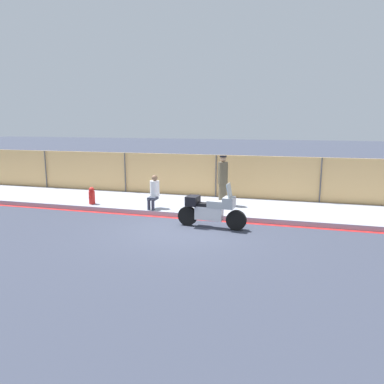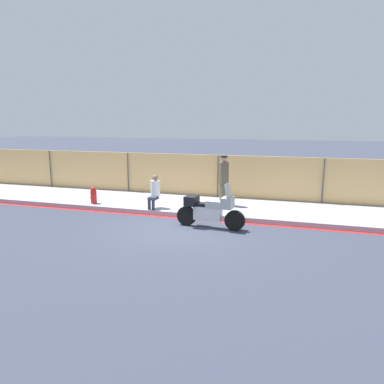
{
  "view_description": "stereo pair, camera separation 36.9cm",
  "coord_description": "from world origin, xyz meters",
  "px_view_note": "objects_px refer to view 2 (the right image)",
  "views": [
    {
      "loc": [
        3.28,
        -10.64,
        3.28
      ],
      "look_at": [
        -0.22,
        1.65,
        0.87
      ],
      "focal_mm": 35.0,
      "sensor_mm": 36.0,
      "label": 1
    },
    {
      "loc": [
        3.63,
        -10.53,
        3.28
      ],
      "look_at": [
        -0.22,
        1.65,
        0.87
      ],
      "focal_mm": 35.0,
      "sensor_mm": 36.0,
      "label": 2
    }
  ],
  "objects_px": {
    "motorcycle": "(210,210)",
    "officer_standing": "(224,180)",
    "fire_hydrant": "(94,195)",
    "person_seated_on_curb": "(155,190)"
  },
  "relations": [
    {
      "from": "officer_standing",
      "to": "motorcycle",
      "type": "bearing_deg",
      "value": -86.76
    },
    {
      "from": "motorcycle",
      "to": "fire_hydrant",
      "type": "height_order",
      "value": "motorcycle"
    },
    {
      "from": "motorcycle",
      "to": "fire_hydrant",
      "type": "bearing_deg",
      "value": 168.75
    },
    {
      "from": "person_seated_on_curb",
      "to": "fire_hydrant",
      "type": "distance_m",
      "value": 2.59
    },
    {
      "from": "motorcycle",
      "to": "fire_hydrant",
      "type": "relative_size",
      "value": 3.39
    },
    {
      "from": "officer_standing",
      "to": "person_seated_on_curb",
      "type": "height_order",
      "value": "officer_standing"
    },
    {
      "from": "motorcycle",
      "to": "person_seated_on_curb",
      "type": "xyz_separation_m",
      "value": [
        -2.42,
        1.35,
        0.27
      ]
    },
    {
      "from": "officer_standing",
      "to": "person_seated_on_curb",
      "type": "relative_size",
      "value": 1.53
    },
    {
      "from": "fire_hydrant",
      "to": "motorcycle",
      "type": "bearing_deg",
      "value": -15.3
    },
    {
      "from": "motorcycle",
      "to": "officer_standing",
      "type": "bearing_deg",
      "value": 97.29
    }
  ]
}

